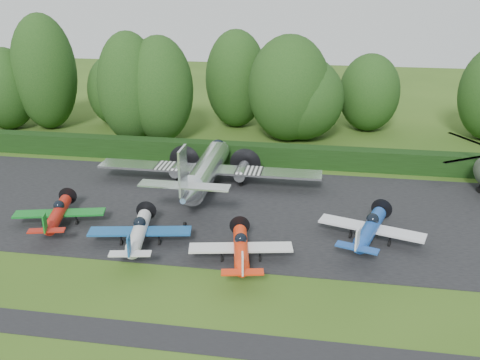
% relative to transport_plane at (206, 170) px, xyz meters
% --- Properties ---
extents(ground, '(160.00, 160.00, 0.00)m').
position_rel_transport_plane_xyz_m(ground, '(2.06, -13.86, -1.76)').
color(ground, '#2C4C15').
rests_on(ground, ground).
extents(apron, '(70.00, 18.00, 0.01)m').
position_rel_transport_plane_xyz_m(apron, '(2.06, -3.86, -1.76)').
color(apron, black).
rests_on(apron, ground).
extents(taxiway_verge, '(70.00, 2.00, 0.00)m').
position_rel_transport_plane_xyz_m(taxiway_verge, '(2.06, -19.86, -1.76)').
color(taxiway_verge, black).
rests_on(taxiway_verge, ground).
extents(hedgerow, '(90.00, 1.60, 2.00)m').
position_rel_transport_plane_xyz_m(hedgerow, '(2.06, 7.14, -1.76)').
color(hedgerow, black).
rests_on(hedgerow, ground).
extents(transport_plane, '(19.73, 15.13, 6.32)m').
position_rel_transport_plane_xyz_m(transport_plane, '(0.00, 0.00, 0.00)').
color(transport_plane, silver).
rests_on(transport_plane, ground).
extents(light_plane_red, '(6.62, 6.96, 2.54)m').
position_rel_transport_plane_xyz_m(light_plane_red, '(-9.18, -8.73, -0.70)').
color(light_plane_red, '#AA1A0F').
rests_on(light_plane_red, ground).
extents(light_plane_white, '(7.03, 7.39, 2.70)m').
position_rel_transport_plane_xyz_m(light_plane_white, '(-2.26, -10.74, -0.64)').
color(light_plane_white, silver).
rests_on(light_plane_white, ground).
extents(light_plane_orange, '(6.73, 7.08, 2.59)m').
position_rel_transport_plane_xyz_m(light_plane_orange, '(4.97, -11.82, -0.69)').
color(light_plane_orange, red).
rests_on(light_plane_orange, ground).
extents(light_plane_blue, '(7.32, 7.70, 2.81)m').
position_rel_transport_plane_xyz_m(light_plane_blue, '(13.30, -7.78, -0.59)').
color(light_plane_blue, '#184395').
rests_on(light_plane_blue, ground).
extents(tree_0, '(7.14, 7.14, 11.47)m').
position_rel_transport_plane_xyz_m(tree_0, '(-7.79, 12.90, 3.96)').
color(tree_0, black).
rests_on(tree_0, ground).
extents(tree_3, '(8.85, 8.85, 11.50)m').
position_rel_transport_plane_xyz_m(tree_3, '(5.82, 15.67, 3.98)').
color(tree_3, black).
rests_on(tree_3, ground).
extents(tree_4, '(7.27, 7.27, 13.31)m').
position_rel_transport_plane_xyz_m(tree_4, '(-22.46, 15.78, 4.88)').
color(tree_4, black).
rests_on(tree_4, ground).
extents(tree_5, '(7.18, 7.18, 11.45)m').
position_rel_transport_plane_xyz_m(tree_5, '(-0.72, 20.08, 3.95)').
color(tree_5, black).
rests_on(tree_5, ground).
extents(tree_6, '(6.89, 6.89, 9.56)m').
position_rel_transport_plane_xyz_m(tree_6, '(-27.07, 14.81, 3.01)').
color(tree_6, black).
rests_on(tree_6, ground).
extents(tree_8, '(6.52, 6.52, 8.48)m').
position_rel_transport_plane_xyz_m(tree_8, '(-15.18, 18.51, 2.47)').
color(tree_8, black).
rests_on(tree_8, ground).
extents(tree_9, '(6.96, 6.96, 8.94)m').
position_rel_transport_plane_xyz_m(tree_9, '(14.73, 20.88, 2.70)').
color(tree_9, black).
rests_on(tree_9, ground).
extents(tree_10, '(9.09, 9.09, 9.19)m').
position_rel_transport_plane_xyz_m(tree_10, '(7.27, 16.36, 2.83)').
color(tree_10, black).
rests_on(tree_10, ground).
extents(tree_11, '(6.79, 6.79, 11.90)m').
position_rel_transport_plane_xyz_m(tree_11, '(-11.02, 12.40, 4.18)').
color(tree_11, black).
rests_on(tree_11, ground).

